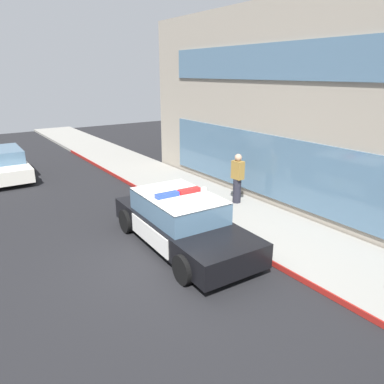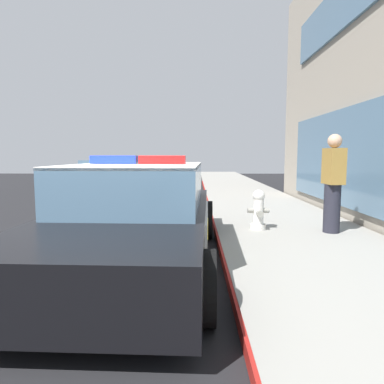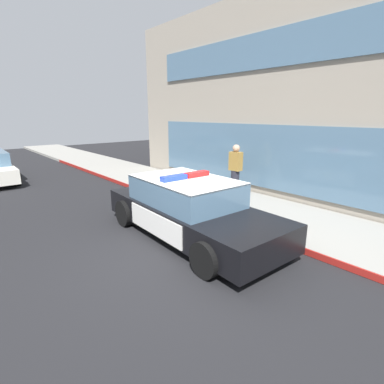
{
  "view_description": "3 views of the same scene",
  "coord_description": "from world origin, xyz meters",
  "views": [
    {
      "loc": [
        6.64,
        -4.09,
        4.45
      ],
      "look_at": [
        -2.25,
        2.06,
        0.85
      ],
      "focal_mm": 33.8,
      "sensor_mm": 36.0,
      "label": 1
    },
    {
      "loc": [
        3.82,
        1.5,
        1.51
      ],
      "look_at": [
        -1.14,
        1.46,
        0.97
      ],
      "focal_mm": 32.43,
      "sensor_mm": 36.0,
      "label": 2
    },
    {
      "loc": [
        4.22,
        -3.52,
        2.84
      ],
      "look_at": [
        -1.42,
        1.32,
        0.85
      ],
      "focal_mm": 27.46,
      "sensor_mm": 36.0,
      "label": 3
    }
  ],
  "objects": [
    {
      "name": "police_cruiser",
      "position": [
        -0.82,
        0.72,
        0.68
      ],
      "size": [
        4.92,
        2.23,
        1.49
      ],
      "rotation": [
        0.0,
        0.0,
        -0.04
      ],
      "color": "black",
      "rests_on": "ground"
    },
    {
      "name": "curb_red_paint",
      "position": [
        0.0,
        1.89,
        0.08
      ],
      "size": [
        28.8,
        0.04,
        0.14
      ],
      "primitive_type": "cube",
      "color": "maroon",
      "rests_on": "ground"
    },
    {
      "name": "ground",
      "position": [
        0.0,
        0.0,
        0.0
      ],
      "size": [
        48.0,
        48.0,
        0.0
      ],
      "primitive_type": "plane",
      "color": "black"
    },
    {
      "name": "car_far_lane",
      "position": [
        -10.81,
        -2.19,
        0.63
      ],
      "size": [
        4.63,
        2.12,
        1.29
      ],
      "rotation": [
        0.0,
        0.0,
        3.12
      ],
      "color": "silver",
      "rests_on": "ground"
    },
    {
      "name": "pedestrian_on_sidewalk",
      "position": [
        -2.18,
        3.9,
        1.01
      ],
      "size": [
        0.42,
        0.29,
        1.71
      ],
      "rotation": [
        0.0,
        0.0,
        1.64
      ],
      "color": "#23232D",
      "rests_on": "sidewalk"
    },
    {
      "name": "fire_hydrant",
      "position": [
        -2.41,
        2.66,
        0.5
      ],
      "size": [
        0.34,
        0.39,
        0.73
      ],
      "color": "silver",
      "rests_on": "sidewalk"
    },
    {
      "name": "sidewalk",
      "position": [
        0.0,
        3.3,
        0.07
      ],
      "size": [
        48.0,
        2.79,
        0.15
      ],
      "primitive_type": "cube",
      "color": "gray",
      "rests_on": "ground"
    }
  ]
}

